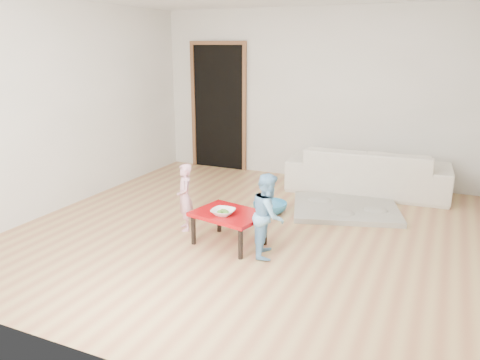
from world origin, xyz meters
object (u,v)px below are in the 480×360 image
Objects in this scene: child_pink at (185,197)px; child_blue at (268,215)px; sofa at (368,170)px; red_table at (229,228)px; basin at (270,208)px; bowl at (223,212)px.

child_pink is 0.91× the size of child_blue.
red_table is (-1.00, -2.49, -0.14)m from sofa.
sofa is at bearing -27.76° from child_blue.
child_blue is 1.29m from basin.
basin is at bearing 3.83° from child_blue.
child_pink reaches higher than bowl.
sofa is 2.78m from bowl.
child_blue reaches higher than sofa.
bowl is (-1.02, -2.58, 0.06)m from sofa.
bowl is 0.31× the size of child_pink.
bowl is at bearing -93.44° from basin.
child_blue is at bearing 2.55° from bowl.
child_pink is 1.13m from child_blue.
child_blue reaches higher than bowl.
red_table is at bearing 64.43° from sofa.
child_blue reaches higher than child_pink.
child_pink reaches higher than sofa.
sofa is at bearing 68.32° from bowl.
sofa is 2.62× the size of child_blue.
child_pink is (-0.64, 0.18, 0.21)m from red_table.
red_table is 0.23m from bowl.
red_table is 0.69m from child_pink.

